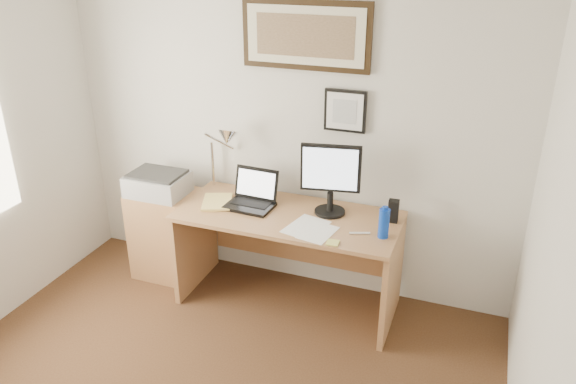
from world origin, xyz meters
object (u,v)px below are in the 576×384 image
at_px(book, 203,202).
at_px(laptop, 252,198).
at_px(printer, 158,183).
at_px(lcd_monitor, 331,176).
at_px(side_cabinet, 167,233).
at_px(desk, 292,238).
at_px(water_bottle, 384,223).

distance_m(book, laptop, 0.37).
height_order(book, printer, printer).
xyz_separation_m(book, lcd_monitor, (0.93, 0.17, 0.28)).
relative_size(lcd_monitor, printer, 1.18).
xyz_separation_m(side_cabinet, printer, (-0.02, -0.03, 0.45)).
relative_size(book, printer, 0.66).
xyz_separation_m(desk, laptop, (-0.30, -0.03, 0.29)).
xyz_separation_m(book, desk, (0.66, 0.14, -0.25)).
bearing_deg(desk, side_cabinet, -178.11).
distance_m(side_cabinet, water_bottle, 1.85).
bearing_deg(side_cabinet, lcd_monitor, 2.88).
bearing_deg(desk, book, -168.05).
bearing_deg(side_cabinet, printer, -117.72).
bearing_deg(water_bottle, laptop, 171.58).
height_order(laptop, lcd_monitor, lcd_monitor).
xyz_separation_m(side_cabinet, lcd_monitor, (1.34, 0.07, 0.68)).
bearing_deg(water_bottle, desk, 165.55).
xyz_separation_m(water_bottle, lcd_monitor, (-0.43, 0.21, 0.19)).
height_order(water_bottle, laptop, laptop).
height_order(water_bottle, desk, water_bottle).
xyz_separation_m(book, printer, (-0.43, 0.07, 0.06)).
bearing_deg(water_bottle, side_cabinet, 175.28).
distance_m(laptop, printer, 0.78).
height_order(side_cabinet, printer, printer).
bearing_deg(book, printer, 170.23).
relative_size(water_bottle, desk, 0.13).
distance_m(desk, printer, 1.13).
height_order(side_cabinet, laptop, laptop).
bearing_deg(water_bottle, book, 178.19).
relative_size(water_bottle, laptop, 0.58).
xyz_separation_m(water_bottle, desk, (-0.71, 0.18, -0.34)).
bearing_deg(printer, laptop, 2.34).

